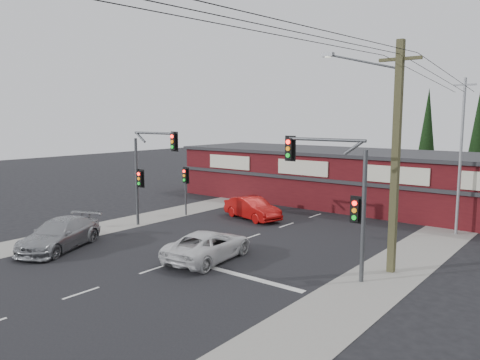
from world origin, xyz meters
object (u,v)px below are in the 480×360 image
Objects in this scene: red_sedan at (252,208)px; shop_building at (339,176)px; white_suv at (209,245)px; utility_pole at (393,150)px; silver_suv at (60,234)px.

red_sedan is 9.40m from shop_building.
white_suv is 0.50× the size of utility_pole.
red_sedan is 0.45× the size of utility_pole.
utility_pole is (7.41, 3.63, 4.69)m from white_suv.
silver_suv is at bearing 18.41° from white_suv.
white_suv is 17.80m from shop_building.
white_suv is 1.12× the size of red_sedan.
white_suv is 0.18× the size of shop_building.
white_suv is 9.50m from utility_pole.
shop_building is 2.73× the size of utility_pole.
silver_suv is 0.20× the size of shop_building.
utility_pole is (14.71, 7.07, 4.62)m from silver_suv.
utility_pole is at bearing -98.51° from red_sedan.
silver_suv is (-7.30, -3.43, 0.07)m from white_suv.
utility_pole reaches higher than white_suv.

